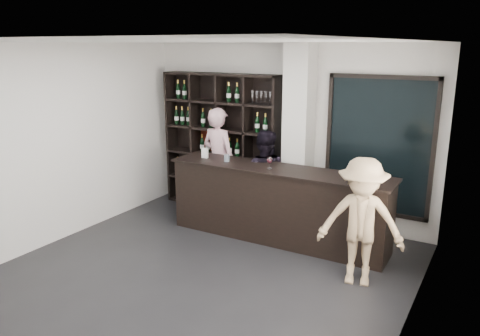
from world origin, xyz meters
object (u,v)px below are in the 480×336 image
Objects in this scene: wine_shelf at (221,143)px; taster_black at (263,179)px; tasting_counter at (277,204)px; taster_pink at (219,160)px; customer at (361,222)px.

wine_shelf reaches higher than taster_black.
tasting_counter is 0.65m from taster_black.
wine_shelf is 1.20m from taster_black.
tasting_counter is 1.63m from taster_pink.
tasting_counter is at bearing 141.92° from customer.
wine_shelf is at bearing -63.90° from taster_pink.
taster_black is 2.20m from customer.
customer is (1.90, -1.11, 0.01)m from taster_black.
wine_shelf is 1.52× the size of taster_black.
taster_pink is at bearing 155.34° from tasting_counter.
taster_pink is 1.15× the size of customer.
taster_black is (1.05, -0.40, -0.41)m from wine_shelf.
taster_black is 0.99× the size of customer.
taster_pink reaches higher than customer.
taster_black is at bearing 136.86° from tasting_counter.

